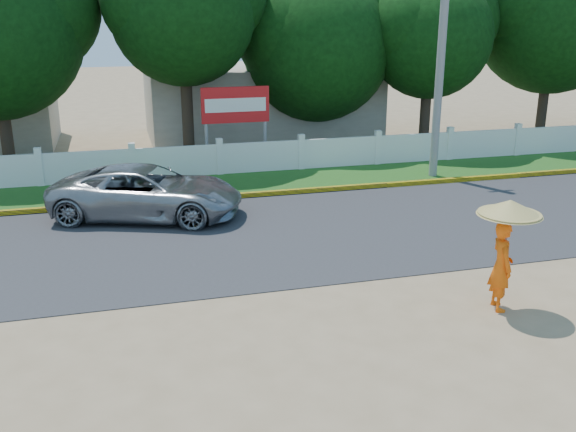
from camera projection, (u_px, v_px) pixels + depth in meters
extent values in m
plane|color=#9E8460|center=(315.00, 309.00, 12.53)|extent=(120.00, 120.00, 0.00)
cube|color=#38383A|center=(263.00, 235.00, 16.66)|extent=(60.00, 7.00, 0.02)
cube|color=#2D601E|center=(227.00, 184.00, 21.48)|extent=(60.00, 3.50, 0.03)
cube|color=yellow|center=(237.00, 196.00, 19.90)|extent=(40.00, 0.18, 0.16)
cube|color=silver|center=(220.00, 160.00, 22.65)|extent=(40.00, 0.10, 1.10)
cube|color=#B7AD99|center=(260.00, 102.00, 29.33)|extent=(10.00, 6.00, 3.20)
cylinder|color=gray|center=(439.00, 78.00, 21.57)|extent=(0.28, 0.28, 6.80)
imported|color=#909397|center=(147.00, 192.00, 17.91)|extent=(5.77, 4.06, 1.46)
imported|color=#F45B0C|center=(501.00, 266.00, 12.32)|extent=(0.55, 0.72, 1.78)
cylinder|color=gray|center=(507.00, 232.00, 12.12)|extent=(0.03, 0.03, 1.15)
cone|color=tan|center=(510.00, 207.00, 11.97)|extent=(1.22, 1.22, 0.29)
cylinder|color=gray|center=(207.00, 142.00, 23.45)|extent=(0.12, 0.12, 2.00)
cylinder|color=gray|center=(265.00, 139.00, 24.00)|extent=(0.12, 0.12, 2.00)
cube|color=red|center=(235.00, 105.00, 23.33)|extent=(2.50, 0.12, 1.30)
cube|color=silver|center=(236.00, 105.00, 23.28)|extent=(2.25, 0.02, 0.49)
cylinder|color=#473828|center=(316.00, 117.00, 27.37)|extent=(0.44, 0.44, 2.47)
sphere|color=#0D380D|center=(317.00, 46.00, 26.47)|extent=(6.21, 6.21, 6.21)
cylinder|color=#473828|center=(425.00, 109.00, 27.13)|extent=(0.44, 0.44, 3.18)
sphere|color=#0D380D|center=(430.00, 36.00, 26.22)|extent=(5.08, 5.08, 5.08)
cylinder|color=#473828|center=(5.00, 125.00, 23.26)|extent=(0.44, 0.44, 3.21)
cylinder|color=#473828|center=(187.00, 108.00, 24.51)|extent=(0.44, 0.44, 4.03)
sphere|color=#0D380D|center=(183.00, 13.00, 23.45)|extent=(5.33, 5.33, 5.33)
cylinder|color=#473828|center=(543.00, 99.00, 28.83)|extent=(0.44, 0.44, 3.54)
sphere|color=#0D380D|center=(554.00, 15.00, 27.72)|extent=(6.76, 6.76, 6.76)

